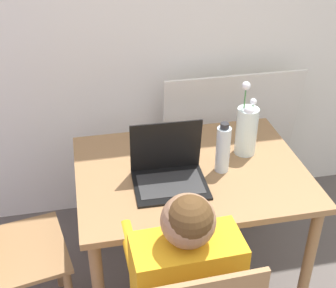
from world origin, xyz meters
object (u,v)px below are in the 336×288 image
object	(u,v)px
person_seated	(183,277)
water_bottle	(223,149)
flower_vase	(247,129)
laptop	(168,169)

from	to	relation	value
person_seated	water_bottle	world-z (taller)	person_seated
flower_vase	person_seated	bearing A→B (deg)	-124.71
laptop	flower_vase	size ratio (longest dim) A/B	0.88
flower_vase	water_bottle	xyz separation A→B (m)	(-0.15, -0.12, -0.02)
water_bottle	person_seated	bearing A→B (deg)	-119.53
person_seated	flower_vase	bearing A→B (deg)	-126.56
person_seated	flower_vase	distance (m)	0.81
person_seated	water_bottle	distance (m)	0.63
laptop	person_seated	bearing A→B (deg)	-94.94
person_seated	laptop	distance (m)	0.52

